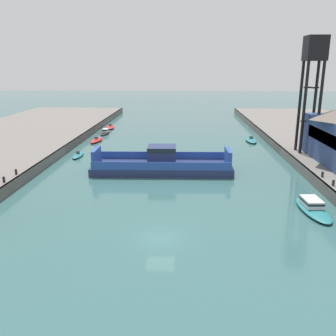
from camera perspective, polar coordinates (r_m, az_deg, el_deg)
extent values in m
plane|color=#335B5B|center=(32.19, -1.24, -10.95)|extent=(400.00, 400.00, 0.00)
cube|color=#4C4742|center=(54.52, -19.41, 0.19)|extent=(0.30, 140.00, 1.44)
cube|color=#4C4742|center=(53.19, 20.36, -0.28)|extent=(0.30, 140.00, 1.44)
cube|color=navy|center=(51.47, -0.96, 0.01)|extent=(19.69, 6.69, 1.10)
cube|color=#284CA3|center=(54.17, -0.84, 2.01)|extent=(18.78, 0.52, 1.10)
cube|color=#284CA3|center=(48.22, -1.11, 0.29)|extent=(18.78, 0.52, 1.10)
cube|color=navy|center=(51.01, -0.97, 2.02)|extent=(3.98, 3.53, 2.62)
cube|color=black|center=(50.79, -0.98, 3.07)|extent=(4.03, 3.57, 0.60)
cube|color=#284CA3|center=(51.54, 9.40, 1.72)|extent=(0.59, 4.40, 2.20)
cube|color=#284CA3|center=(52.25, -11.20, 1.82)|extent=(0.59, 4.40, 2.20)
ellipsoid|color=#237075|center=(40.37, 21.82, -6.07)|extent=(2.78, 7.44, 0.50)
cube|color=silver|center=(40.63, 21.62, -4.97)|extent=(1.80, 2.65, 0.75)
cube|color=black|center=(40.60, 21.64, -4.85)|extent=(1.85, 2.73, 0.23)
ellipsoid|color=black|center=(81.94, -9.85, 5.42)|extent=(1.86, 5.42, 0.40)
cube|color=silver|center=(82.22, -9.80, 5.86)|extent=(1.20, 1.93, 0.73)
cube|color=black|center=(82.20, -9.80, 5.92)|extent=(1.23, 1.98, 0.22)
ellipsoid|color=red|center=(73.68, -11.18, 4.28)|extent=(2.30, 5.66, 0.57)
cube|color=#4C4C51|center=(73.58, -11.20, 4.69)|extent=(0.61, 0.47, 0.50)
ellipsoid|color=#237075|center=(74.67, 12.91, 4.33)|extent=(2.23, 6.57, 0.55)
cube|color=#4C4C51|center=(74.57, 12.94, 4.72)|extent=(0.72, 0.42, 0.50)
ellipsoid|color=red|center=(89.57, -9.06, 6.37)|extent=(2.76, 6.30, 0.58)
cube|color=#4C4C51|center=(89.48, -9.08, 6.71)|extent=(0.73, 0.49, 0.50)
ellipsoid|color=#237075|center=(62.21, -13.94, 1.98)|extent=(1.64, 5.16, 0.44)
cube|color=#4C4C51|center=(62.11, -13.97, 2.41)|extent=(0.52, 0.42, 0.50)
cube|color=black|center=(53.96, 23.13, 4.54)|extent=(0.08, 11.40, 1.69)
cylinder|color=black|center=(61.12, 19.95, 9.01)|extent=(0.44, 0.44, 13.79)
cylinder|color=black|center=(61.83, 21.99, 8.88)|extent=(0.44, 0.44, 13.79)
cylinder|color=black|center=(58.96, 20.60, 8.74)|extent=(0.44, 0.44, 13.79)
cylinder|color=black|center=(59.69, 22.70, 8.61)|extent=(0.44, 0.44, 13.79)
cube|color=black|center=(60.63, 21.12, 6.88)|extent=(2.28, 0.20, 0.20)
cube|color=black|center=(60.63, 21.12, 6.88)|extent=(0.20, 2.28, 0.20)
cube|color=black|center=(60.16, 21.60, 11.68)|extent=(2.28, 0.20, 0.20)
cube|color=black|center=(60.16, 21.60, 11.68)|extent=(0.20, 2.28, 0.20)
cube|color=black|center=(60.14, 22.16, 17.03)|extent=(2.97, 2.97, 3.58)
cylinder|color=black|center=(46.27, -24.37, -1.72)|extent=(0.28, 0.28, 0.55)
sphere|color=black|center=(46.19, -24.41, -1.40)|extent=(0.32, 0.32, 0.32)
cylinder|color=black|center=(44.99, 24.53, -2.21)|extent=(0.28, 0.28, 0.55)
sphere|color=black|center=(44.91, 24.57, -1.87)|extent=(0.32, 0.32, 0.32)
cylinder|color=black|center=(48.98, -22.75, -0.63)|extent=(0.28, 0.28, 0.55)
sphere|color=black|center=(48.91, -22.79, -0.32)|extent=(0.32, 0.32, 0.32)
cylinder|color=black|center=(47.96, 23.09, -1.00)|extent=(0.28, 0.28, 0.55)
sphere|color=black|center=(47.89, 23.13, -0.68)|extent=(0.32, 0.32, 0.32)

